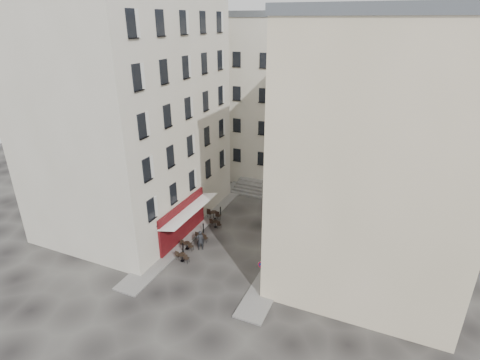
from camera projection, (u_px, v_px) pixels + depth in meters
The scene contains 18 objects.
ground at pixel (224, 256), 30.65m from camera, with size 90.00×90.00×0.00m, color black.
sidewalk_left at pixel (200, 222), 35.64m from camera, with size 2.00×22.00×0.12m, color slate.
sidewalk_right at pixel (287, 248), 31.51m from camera, with size 2.00×18.00×0.12m, color slate.
building_left at pixel (129, 112), 32.93m from camera, with size 12.20×16.20×20.60m.
building_right at pixel (379, 152), 26.06m from camera, with size 12.20×14.20×18.60m.
building_back at pixel (286, 99), 43.32m from camera, with size 18.20×10.20×18.60m.
cafe_storefront at pixel (184, 220), 32.33m from camera, with size 1.74×7.30×3.50m.
stone_steps at pixel (273, 192), 41.08m from camera, with size 9.00×3.15×0.80m.
bollard_near at pixel (183, 248), 30.79m from camera, with size 0.12×0.12×0.98m.
bollard_mid at pixel (203, 228), 33.74m from camera, with size 0.12×0.12×0.98m.
bollard_far at pixel (220, 211), 36.68m from camera, with size 0.12×0.12×0.98m.
no_parking_sign at pixel (262, 270), 26.09m from camera, with size 0.56×0.13×2.45m.
bistro_table_a at pixel (182, 257), 29.80m from camera, with size 1.19×0.56×0.84m.
bistro_table_b at pixel (187, 245), 31.36m from camera, with size 1.17×0.55×0.82m.
bistro_table_c at pixel (202, 237), 32.53m from camera, with size 1.15×0.54×0.81m.
bistro_table_d at pixel (216, 224), 34.64m from camera, with size 1.15×0.54×0.81m.
bistro_table_e at pixel (214, 214), 36.07m from camera, with size 1.41×0.66×0.99m.
pedestrian at pixel (200, 240), 31.14m from camera, with size 0.66×0.43×1.81m, color black.
Camera 1 is at (11.46, -23.01, 17.86)m, focal length 28.00 mm.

